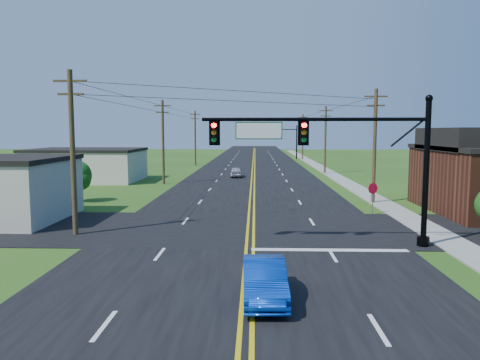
{
  "coord_description": "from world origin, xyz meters",
  "views": [
    {
      "loc": [
        0.43,
        -15.09,
        5.75
      ],
      "look_at": [
        -0.39,
        10.0,
        3.1
      ],
      "focal_mm": 35.0,
      "sensor_mm": 36.0,
      "label": 1
    }
  ],
  "objects_px": {
    "signal_mast_far": "(275,137)",
    "signal_mast_main": "(335,151)",
    "stop_sign": "(373,192)",
    "blue_car": "(264,281)"
  },
  "relations": [
    {
      "from": "signal_mast_main",
      "to": "stop_sign",
      "type": "distance_m",
      "value": 10.39
    },
    {
      "from": "signal_mast_far",
      "to": "stop_sign",
      "type": "bearing_deg",
      "value": -86.31
    },
    {
      "from": "signal_mast_main",
      "to": "stop_sign",
      "type": "bearing_deg",
      "value": 65.13
    },
    {
      "from": "signal_mast_main",
      "to": "stop_sign",
      "type": "relative_size",
      "value": 5.13
    },
    {
      "from": "signal_mast_main",
      "to": "blue_car",
      "type": "relative_size",
      "value": 2.76
    },
    {
      "from": "signal_mast_far",
      "to": "blue_car",
      "type": "xyz_separation_m",
      "value": [
        -3.69,
        -79.66,
        -3.87
      ]
    },
    {
      "from": "signal_mast_far",
      "to": "stop_sign",
      "type": "relative_size",
      "value": 4.99
    },
    {
      "from": "signal_mast_main",
      "to": "signal_mast_far",
      "type": "relative_size",
      "value": 1.03
    },
    {
      "from": "signal_mast_main",
      "to": "signal_mast_far",
      "type": "height_order",
      "value": "same"
    },
    {
      "from": "signal_mast_far",
      "to": "signal_mast_main",
      "type": "bearing_deg",
      "value": -90.08
    }
  ]
}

